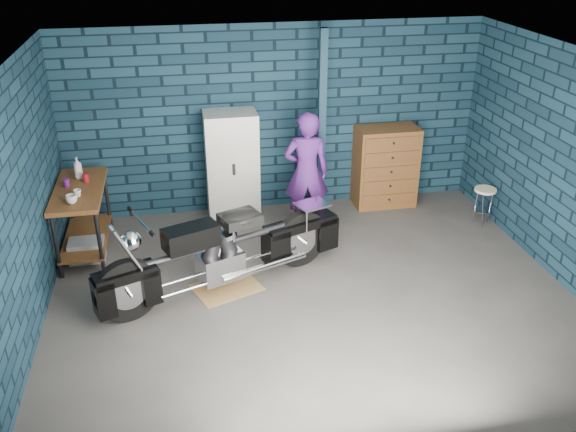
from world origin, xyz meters
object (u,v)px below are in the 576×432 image
shop_stool (483,207)px  tool_chest (386,167)px  motorcycle (224,245)px  person (306,172)px  storage_bin (87,250)px  locker (232,166)px  workbench (84,220)px

shop_stool → tool_chest: bearing=141.5°
motorcycle → shop_stool: motorcycle is taller
person → tool_chest: 1.47m
storage_bin → locker: bearing=24.9°
storage_bin → motorcycle: bearing=-30.5°
workbench → shop_stool: bearing=-2.4°
storage_bin → tool_chest: 4.41m
motorcycle → storage_bin: bearing=128.4°
storage_bin → tool_chest: (4.28, 0.92, 0.47)m
person → shop_stool: 2.58m
person → tool_chest: person is taller
workbench → motorcycle: 2.11m
person → motorcycle: bearing=53.3°
person → locker: size_ratio=1.08×
storage_bin → tool_chest: tool_chest is taller
workbench → shop_stool: workbench is taller
locker → tool_chest: locker is taller
storage_bin → tool_chest: size_ratio=0.36×
storage_bin → shop_stool: 5.44m
person → tool_chest: bearing=-151.0°
motorcycle → locker: bearing=60.1°
workbench → person: size_ratio=0.83×
person → storage_bin: person is taller
motorcycle → person: person is taller
person → shop_stool: bearing=178.1°
motorcycle → person: bearing=26.0°
motorcycle → tool_chest: size_ratio=2.17×
workbench → shop_stool: 5.47m
shop_stool → locker: bearing=165.1°
motorcycle → workbench: bearing=123.3°
person → storage_bin: bearing=13.1°
workbench → locker: bearing=19.1°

